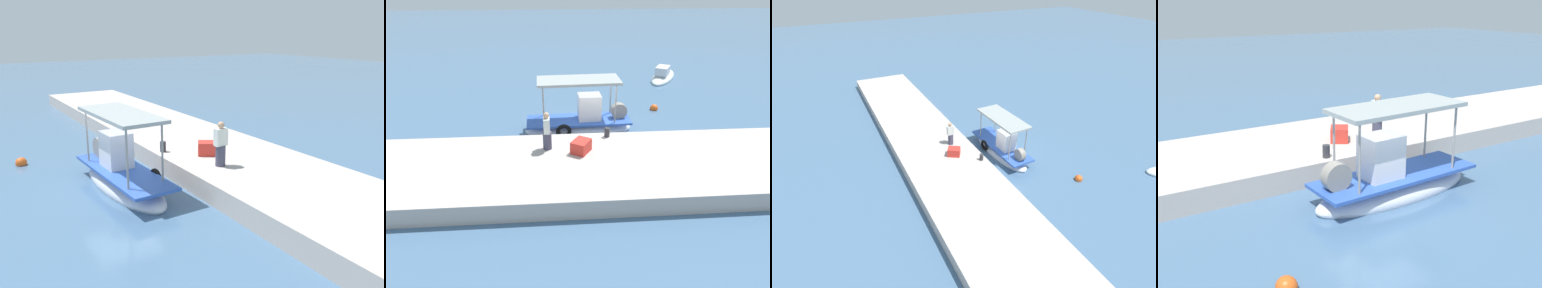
% 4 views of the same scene
% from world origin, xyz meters
% --- Properties ---
extents(ground_plane, '(120.00, 120.00, 0.00)m').
position_xyz_m(ground_plane, '(0.00, 0.00, 0.00)').
color(ground_plane, '#486A8C').
extents(dock_quay, '(36.00, 4.95, 0.74)m').
position_xyz_m(dock_quay, '(0.00, -4.13, 0.37)').
color(dock_quay, '#BFB2AA').
rests_on(dock_quay, ground_plane).
extents(main_fishing_boat, '(5.42, 1.89, 3.08)m').
position_xyz_m(main_fishing_boat, '(-0.46, 0.13, 0.49)').
color(main_fishing_boat, white).
rests_on(main_fishing_boat, ground_plane).
extents(fisherman_near_bollard, '(0.36, 0.46, 1.61)m').
position_xyz_m(fisherman_near_bollard, '(-2.06, -2.96, 1.47)').
color(fisherman_near_bollard, '#3F3F55').
rests_on(fisherman_near_bollard, dock_quay).
extents(mooring_bollard, '(0.24, 0.24, 0.41)m').
position_xyz_m(mooring_bollard, '(0.56, -2.03, 0.94)').
color(mooring_bollard, '#2D2D33').
rests_on(mooring_bollard, dock_quay).
extents(cargo_crate, '(0.92, 0.97, 0.51)m').
position_xyz_m(cargo_crate, '(-0.70, -3.33, 0.99)').
color(cargo_crate, red).
rests_on(cargo_crate, dock_quay).
extents(marker_buoy, '(0.46, 0.46, 0.46)m').
position_xyz_m(marker_buoy, '(4.11, 2.75, 0.09)').
color(marker_buoy, '#E95A1D').
rests_on(marker_buoy, ground_plane).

